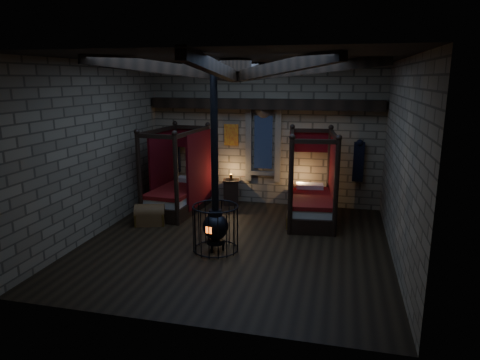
% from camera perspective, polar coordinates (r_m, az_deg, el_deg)
% --- Properties ---
extents(room, '(7.02, 7.02, 4.29)m').
position_cam_1_polar(room, '(9.52, -0.50, 13.16)').
color(room, black).
rests_on(room, ground).
extents(bed_left, '(1.40, 2.38, 2.39)m').
position_cam_1_polar(bed_left, '(12.56, -8.22, -1.46)').
color(bed_left, black).
rests_on(bed_left, ground).
extents(bed_right, '(1.46, 2.41, 2.39)m').
position_cam_1_polar(bed_right, '(11.76, 9.38, -2.53)').
color(bed_right, black).
rests_on(bed_right, ground).
extents(trunk_left, '(0.88, 0.70, 0.57)m').
position_cam_1_polar(trunk_left, '(11.60, -11.89, -4.61)').
color(trunk_left, brown).
rests_on(trunk_left, ground).
extents(trunk_right, '(0.87, 0.67, 0.57)m').
position_cam_1_polar(trunk_right, '(11.11, 8.50, -5.28)').
color(trunk_right, brown).
rests_on(trunk_right, ground).
extents(nightstand_left, '(0.57, 0.56, 0.95)m').
position_cam_1_polar(nightstand_left, '(13.11, -1.20, -1.55)').
color(nightstand_left, black).
rests_on(nightstand_left, ground).
extents(nightstand_right, '(0.45, 0.43, 0.78)m').
position_cam_1_polar(nightstand_right, '(12.68, 7.94, -2.36)').
color(nightstand_right, black).
rests_on(nightstand_right, ground).
extents(stove, '(1.03, 1.03, 4.05)m').
position_cam_1_polar(stove, '(9.57, -3.28, -5.86)').
color(stove, black).
rests_on(stove, ground).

